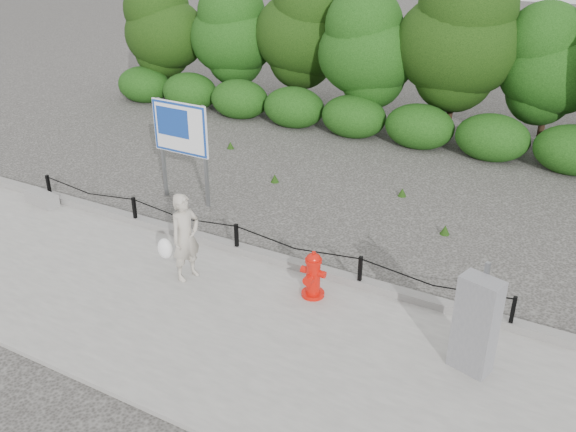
{
  "coord_description": "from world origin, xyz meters",
  "views": [
    {
      "loc": [
        5.72,
        -8.35,
        5.76
      ],
      "look_at": [
        0.99,
        0.2,
        1.0
      ],
      "focal_mm": 38.0,
      "sensor_mm": 36.0,
      "label": 1
    }
  ],
  "objects_px": {
    "pedestrian": "(184,238)",
    "advertising_sign": "(180,133)",
    "utility_cabinet": "(476,325)",
    "concrete_block": "(42,198)",
    "fire_hydrant": "(313,275)"
  },
  "relations": [
    {
      "from": "pedestrian",
      "to": "advertising_sign",
      "type": "xyz_separation_m",
      "value": [
        -2.12,
        2.71,
        0.76
      ]
    },
    {
      "from": "pedestrian",
      "to": "advertising_sign",
      "type": "relative_size",
      "value": 0.69
    },
    {
      "from": "pedestrian",
      "to": "utility_cabinet",
      "type": "bearing_deg",
      "value": -76.49
    },
    {
      "from": "pedestrian",
      "to": "concrete_block",
      "type": "xyz_separation_m",
      "value": [
        -4.69,
        0.9,
        -0.64
      ]
    },
    {
      "from": "pedestrian",
      "to": "advertising_sign",
      "type": "distance_m",
      "value": 3.53
    },
    {
      "from": "pedestrian",
      "to": "utility_cabinet",
      "type": "height_order",
      "value": "utility_cabinet"
    },
    {
      "from": "concrete_block",
      "to": "advertising_sign",
      "type": "bearing_deg",
      "value": 35.18
    },
    {
      "from": "utility_cabinet",
      "to": "fire_hydrant",
      "type": "bearing_deg",
      "value": -175.91
    },
    {
      "from": "advertising_sign",
      "to": "concrete_block",
      "type": "bearing_deg",
      "value": -143.2
    },
    {
      "from": "pedestrian",
      "to": "fire_hydrant",
      "type": "bearing_deg",
      "value": -62.51
    },
    {
      "from": "fire_hydrant",
      "to": "advertising_sign",
      "type": "height_order",
      "value": "advertising_sign"
    },
    {
      "from": "fire_hydrant",
      "to": "utility_cabinet",
      "type": "bearing_deg",
      "value": -12.08
    },
    {
      "from": "fire_hydrant",
      "to": "concrete_block",
      "type": "relative_size",
      "value": 0.96
    },
    {
      "from": "concrete_block",
      "to": "advertising_sign",
      "type": "xyz_separation_m",
      "value": [
        2.56,
        1.81,
        1.4
      ]
    },
    {
      "from": "utility_cabinet",
      "to": "advertising_sign",
      "type": "height_order",
      "value": "advertising_sign"
    }
  ]
}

